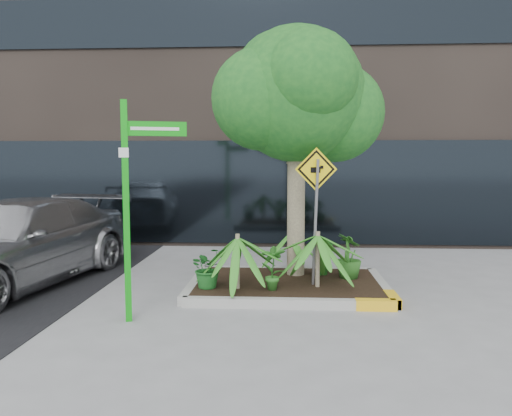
# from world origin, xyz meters

# --- Properties ---
(ground) EXTENTS (80.00, 80.00, 0.00)m
(ground) POSITION_xyz_m (0.00, 0.00, 0.00)
(ground) COLOR gray
(ground) RESTS_ON ground
(planter) EXTENTS (3.35, 2.36, 0.15)m
(planter) POSITION_xyz_m (0.23, 0.27, 0.10)
(planter) COLOR #9E9E99
(planter) RESTS_ON ground
(tree) EXTENTS (3.06, 2.72, 4.59)m
(tree) POSITION_xyz_m (0.34, 0.84, 3.35)
(tree) COLOR #9B9170
(tree) RESTS_ON ground
(palm_front) EXTENTS (1.02, 1.02, 1.14)m
(palm_front) POSITION_xyz_m (0.68, -0.05, 1.00)
(palm_front) COLOR #9B9170
(palm_front) RESTS_ON ground
(palm_left) EXTENTS (1.00, 1.00, 1.11)m
(palm_left) POSITION_xyz_m (-0.61, -0.24, 0.98)
(palm_left) COLOR #9B9170
(palm_left) RESTS_ON ground
(palm_back) EXTENTS (0.88, 0.88, 0.98)m
(palm_back) POSITION_xyz_m (0.25, 0.95, 0.88)
(palm_back) COLOR #9B9170
(palm_back) RESTS_ON ground
(parked_car) EXTENTS (3.07, 5.52, 1.51)m
(parked_car) POSITION_xyz_m (-4.61, 0.31, 0.76)
(parked_car) COLOR #A5A4A9
(parked_car) RESTS_ON ground
(shrub_a) EXTENTS (0.84, 0.84, 0.67)m
(shrub_a) POSITION_xyz_m (-1.09, -0.21, 0.48)
(shrub_a) COLOR #1A5C1F
(shrub_a) RESTS_ON planter
(shrub_b) EXTENTS (0.60, 0.60, 0.78)m
(shrub_b) POSITION_xyz_m (1.27, 0.58, 0.54)
(shrub_b) COLOR #245B1B
(shrub_b) RESTS_ON planter
(shrub_c) EXTENTS (0.45, 0.45, 0.73)m
(shrub_c) POSITION_xyz_m (-0.04, -0.30, 0.52)
(shrub_c) COLOR #2B7022
(shrub_c) RESTS_ON planter
(shrub_d) EXTENTS (0.51, 0.51, 0.66)m
(shrub_d) POSITION_xyz_m (0.85, 0.80, 0.48)
(shrub_d) COLOR #20641D
(shrub_d) RESTS_ON planter
(street_sign_post) EXTENTS (1.06, 0.86, 3.01)m
(street_sign_post) POSITION_xyz_m (-1.96, -1.43, 1.86)
(street_sign_post) COLOR #0E9D13
(street_sign_post) RESTS_ON ground
(cattle_sign) EXTENTS (0.68, 0.26, 2.26)m
(cattle_sign) POSITION_xyz_m (0.64, -0.03, 1.68)
(cattle_sign) COLOR slate
(cattle_sign) RESTS_ON ground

